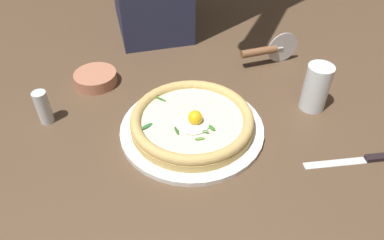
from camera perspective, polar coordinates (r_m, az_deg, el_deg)
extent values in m
cube|color=brown|center=(0.87, -2.02, -0.68)|extent=(2.40, 2.40, 0.03)
cylinder|color=white|center=(0.82, 0.00, -1.36)|extent=(0.32, 0.32, 0.01)
cylinder|color=tan|center=(0.81, 0.00, -0.56)|extent=(0.27, 0.27, 0.02)
torus|color=tan|center=(0.80, 0.00, 0.26)|extent=(0.27, 0.27, 0.02)
cylinder|color=#EDE8C0|center=(0.81, 0.00, 0.05)|extent=(0.23, 0.23, 0.00)
ellipsoid|color=white|center=(0.79, 0.12, -0.62)|extent=(0.07, 0.07, 0.01)
sphere|color=yellow|center=(0.78, 0.49, 0.36)|extent=(0.03, 0.03, 0.03)
ellipsoid|color=#2D7237|center=(0.79, -7.05, -0.93)|extent=(0.03, 0.03, 0.01)
ellipsoid|color=#599748|center=(0.77, 1.62, -1.70)|extent=(0.03, 0.02, 0.01)
ellipsoid|color=#2C6B24|center=(0.86, -4.93, 3.34)|extent=(0.03, 0.02, 0.01)
ellipsoid|color=#62963C|center=(0.76, 1.24, -2.92)|extent=(0.02, 0.01, 0.01)
ellipsoid|color=#387D2A|center=(0.78, 3.07, -1.16)|extent=(0.02, 0.02, 0.01)
ellipsoid|color=#2D5B24|center=(0.77, -2.58, -1.70)|extent=(0.02, 0.03, 0.01)
cylinder|color=#B67254|center=(1.00, -14.84, 6.35)|extent=(0.11, 0.11, 0.03)
cylinder|color=silver|center=(1.07, 14.00, 10.96)|extent=(0.09, 0.03, 0.09)
cylinder|color=silver|center=(1.06, 13.53, 10.90)|extent=(0.02, 0.01, 0.01)
cylinder|color=brown|center=(1.04, 10.46, 10.50)|extent=(0.11, 0.05, 0.02)
cube|color=silver|center=(0.81, 21.49, -6.28)|extent=(0.13, 0.04, 0.00)
cylinder|color=silver|center=(0.91, 18.87, 4.85)|extent=(0.06, 0.06, 0.12)
cylinder|color=#AD2932|center=(0.93, 18.42, 3.18)|extent=(0.06, 0.06, 0.05)
cylinder|color=silver|center=(0.89, -22.28, 1.86)|extent=(0.03, 0.03, 0.08)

